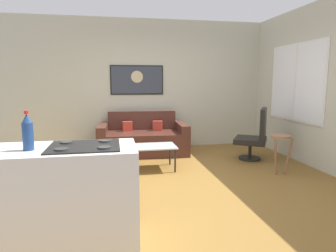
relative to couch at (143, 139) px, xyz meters
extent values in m
cube|color=brown|center=(0.18, -1.83, -0.31)|extent=(6.40, 6.40, 0.04)
cube|color=beige|center=(0.18, 0.59, 1.11)|extent=(6.40, 0.05, 2.80)
cube|color=beige|center=(2.81, -1.53, 1.11)|extent=(0.05, 6.40, 2.80)
cube|color=#48251D|center=(0.00, -0.04, -0.06)|extent=(1.47, 0.98, 0.45)
cube|color=#48251D|center=(0.02, 0.34, 0.36)|extent=(1.44, 0.23, 0.39)
cube|color=#48251D|center=(-0.81, 0.00, 0.02)|extent=(0.22, 0.92, 0.62)
cube|color=#48251D|center=(0.80, -0.08, 0.02)|extent=(0.22, 0.92, 0.62)
cube|color=#AA3426|center=(-0.31, 0.14, 0.26)|extent=(0.21, 0.13, 0.20)
cube|color=#AA3426|center=(0.32, 0.11, 0.26)|extent=(0.22, 0.14, 0.20)
cube|color=silver|center=(-0.04, -1.16, 0.11)|extent=(0.93, 0.54, 0.02)
cylinder|color=#232326|center=(-0.46, -1.38, -0.10)|extent=(0.03, 0.03, 0.39)
cylinder|color=#232326|center=(0.38, -1.38, -0.10)|extent=(0.03, 0.03, 0.39)
cylinder|color=#232326|center=(-0.46, -0.93, -0.10)|extent=(0.03, 0.03, 0.39)
cylinder|color=#232326|center=(0.38, -0.93, -0.10)|extent=(0.03, 0.03, 0.39)
cylinder|color=black|center=(1.95, -0.85, -0.27)|extent=(0.41, 0.41, 0.04)
cylinder|color=black|center=(1.95, -0.85, -0.08)|extent=(0.06, 0.06, 0.34)
cube|color=black|center=(1.95, -0.85, 0.08)|extent=(0.78, 0.79, 0.10)
cube|color=black|center=(2.13, -0.97, 0.41)|extent=(0.38, 0.54, 0.57)
cylinder|color=#8E6144|center=(2.02, -1.76, 0.32)|extent=(0.31, 0.31, 0.03)
cylinder|color=#8E6144|center=(2.02, -1.63, 0.01)|extent=(0.04, 0.13, 0.59)
cylinder|color=#8E6144|center=(1.91, -1.83, 0.01)|extent=(0.13, 0.09, 0.59)
cylinder|color=#8E6144|center=(2.13, -1.83, 0.01)|extent=(0.13, 0.09, 0.59)
cube|color=silver|center=(-1.09, -3.38, 0.17)|extent=(1.38, 0.65, 0.92)
cube|color=black|center=(-0.85, -3.38, 0.63)|extent=(0.60, 0.52, 0.01)
cylinder|color=#2D2D2D|center=(-1.02, -3.52, 0.65)|extent=(0.11, 0.11, 0.01)
cylinder|color=#2D2D2D|center=(-0.68, -3.52, 0.65)|extent=(0.11, 0.11, 0.01)
cylinder|color=#2D2D2D|center=(-1.02, -3.24, 0.65)|extent=(0.11, 0.11, 0.01)
cylinder|color=#2D2D2D|center=(-0.68, -3.24, 0.65)|extent=(0.11, 0.11, 0.01)
cylinder|color=navy|center=(-1.28, -3.42, 0.74)|extent=(0.09, 0.09, 0.23)
cone|color=navy|center=(-1.28, -3.42, 0.89)|extent=(0.08, 0.08, 0.07)
cylinder|color=red|center=(-1.28, -3.42, 0.94)|extent=(0.03, 0.03, 0.03)
cube|color=black|center=(-0.06, 0.55, 1.21)|extent=(1.15, 0.01, 0.63)
cube|color=#353C49|center=(-0.06, 0.55, 1.21)|extent=(1.10, 0.02, 0.58)
cylinder|color=#C8B988|center=(-0.06, 0.53, 1.28)|extent=(0.26, 0.01, 0.26)
cube|color=silver|center=(2.77, -0.93, 1.16)|extent=(0.02, 1.64, 1.44)
cube|color=white|center=(2.76, -0.93, 1.16)|extent=(0.01, 1.56, 1.36)
cube|color=silver|center=(2.76, -0.93, 1.16)|extent=(0.01, 0.04, 1.36)
camera|label=1|loc=(-0.60, -5.98, 1.19)|focal=31.78mm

